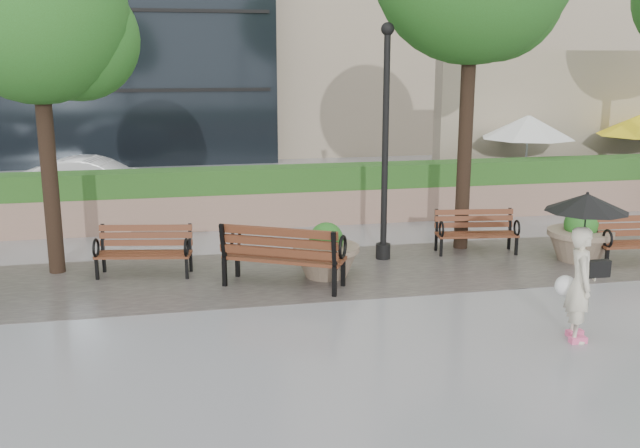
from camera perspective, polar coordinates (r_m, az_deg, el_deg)
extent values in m
plane|color=gray|center=(10.18, 5.24, -8.61)|extent=(100.00, 100.00, 0.00)
cube|color=#383330|center=(12.92, 1.38, -3.81)|extent=(28.00, 3.20, 0.01)
cube|color=#916D5E|center=(16.63, -1.73, 1.41)|extent=(24.00, 0.80, 0.80)
cube|color=#224E1A|center=(16.50, -1.75, 3.70)|extent=(24.00, 0.75, 0.55)
cube|color=tan|center=(22.74, 21.31, 7.74)|extent=(10.00, 0.60, 4.00)
cube|color=#224E1A|center=(20.84, 23.05, 2.87)|extent=(8.00, 0.50, 0.90)
cube|color=black|center=(20.58, -3.66, 2.51)|extent=(40.00, 7.00, 0.00)
cube|color=#572C19|center=(12.91, -13.92, -2.38)|extent=(1.71, 0.78, 0.05)
cube|color=#572C19|center=(13.08, -13.75, -0.88)|extent=(1.64, 0.41, 0.39)
cube|color=black|center=(12.99, -13.85, -3.16)|extent=(1.73, 0.87, 0.42)
torus|color=black|center=(12.91, -17.49, -1.85)|extent=(0.11, 0.34, 0.34)
torus|color=black|center=(12.56, -10.65, -1.86)|extent=(0.11, 0.34, 0.34)
cube|color=#572C19|center=(12.00, -2.87, -2.70)|extent=(2.08, 1.49, 0.06)
cube|color=#572C19|center=(11.62, -3.40, -1.45)|extent=(1.86, 1.08, 0.48)
cube|color=black|center=(12.03, -2.91, -3.83)|extent=(2.13, 1.59, 0.52)
torus|color=black|center=(11.86, 1.83, -1.86)|extent=(0.25, 0.40, 0.42)
torus|color=black|center=(12.47, -6.75, -1.21)|extent=(0.25, 0.40, 0.42)
cube|color=#572C19|center=(14.35, 12.42, -0.83)|extent=(1.63, 0.68, 0.04)
cube|color=#572C19|center=(14.52, 12.20, 0.44)|extent=(1.58, 0.32, 0.37)
cube|color=black|center=(14.42, 12.35, -1.52)|extent=(1.64, 0.77, 0.40)
torus|color=black|center=(13.97, 9.69, -0.41)|extent=(0.09, 0.33, 0.32)
torus|color=black|center=(14.39, 15.47, -0.31)|extent=(0.09, 0.33, 0.32)
cube|color=#572C19|center=(14.65, 23.98, -0.11)|extent=(1.69, 0.26, 0.39)
torus|color=black|center=(13.92, 22.01, -1.09)|extent=(0.08, 0.35, 0.35)
cylinder|color=#7F6B56|center=(12.48, 0.51, -1.96)|extent=(1.17, 1.17, 0.09)
sphere|color=#254E16|center=(12.44, 0.51, -1.25)|extent=(0.60, 0.60, 0.60)
cylinder|color=#7F6B56|center=(14.36, 20.12, -0.67)|extent=(1.22, 1.22, 0.10)
sphere|color=#254E16|center=(14.33, 20.17, -0.02)|extent=(0.63, 0.63, 0.63)
cylinder|color=black|center=(13.37, 5.23, 5.96)|extent=(0.12, 0.12, 4.23)
cylinder|color=black|center=(13.75, 5.07, -2.20)|extent=(0.28, 0.28, 0.30)
sphere|color=black|center=(13.28, 5.43, 15.27)|extent=(0.24, 0.24, 0.24)
cylinder|color=black|center=(13.30, -20.94, 5.08)|extent=(0.28, 0.28, 4.21)
sphere|color=#254E16|center=(13.22, -21.81, 15.45)|extent=(3.05, 3.05, 3.05)
sphere|color=#254E16|center=(13.42, -18.85, 13.82)|extent=(2.13, 2.13, 2.13)
cylinder|color=black|center=(14.37, 11.61, 8.12)|extent=(0.28, 0.28, 5.17)
cylinder|color=black|center=(20.12, 15.97, 1.93)|extent=(0.40, 0.40, 0.10)
cylinder|color=#99999E|center=(19.95, 16.15, 4.89)|extent=(0.06, 0.06, 2.20)
cone|color=white|center=(19.85, 16.32, 7.46)|extent=(2.50, 2.50, 0.60)
cylinder|color=black|center=(21.98, 24.00, 2.21)|extent=(0.40, 0.40, 0.10)
cylinder|color=#99999E|center=(21.83, 24.25, 4.91)|extent=(0.06, 0.06, 2.20)
imported|color=silver|center=(20.10, -17.63, 3.40)|extent=(3.82, 2.00, 1.20)
imported|color=beige|center=(10.25, 20.15, -4.25)|extent=(0.61, 0.72, 1.69)
cube|color=#F2598C|center=(10.61, 19.70, -8.20)|extent=(0.18, 0.25, 0.08)
cube|color=#F2598C|center=(10.37, 19.94, -8.71)|extent=(0.18, 0.25, 0.08)
cube|color=black|center=(10.29, 21.37, -3.35)|extent=(0.21, 0.33, 0.23)
sphere|color=white|center=(10.47, 19.06, -4.70)|extent=(0.30, 0.30, 0.30)
cylinder|color=black|center=(10.13, 20.38, -0.74)|extent=(0.02, 0.02, 0.90)
cone|color=black|center=(10.05, 20.57, 1.60)|extent=(1.10, 1.10, 0.23)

